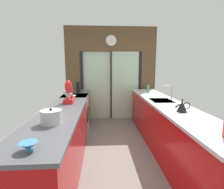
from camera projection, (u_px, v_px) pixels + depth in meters
name	position (u px, v px, depth m)	size (l,w,h in m)	color
ground_plane	(116.00, 145.00, 3.57)	(5.04, 7.60, 0.02)	slate
back_wall_unit	(111.00, 68.00, 5.09)	(2.64, 0.12, 2.70)	brown
left_counter_run	(66.00, 132.00, 2.98)	(0.62, 3.80, 0.92)	#AD0C0F
right_counter_run	(166.00, 127.00, 3.26)	(0.62, 3.80, 0.92)	#AD0C0F
sink_faucet	(170.00, 90.00, 3.41)	(0.19, 0.02, 0.30)	#B7BABC
oven_range	(75.00, 115.00, 4.08)	(0.60, 0.60, 0.92)	#B7BABC
mixing_bowl_near	(29.00, 146.00, 1.40)	(0.15, 0.15, 0.07)	teal
mixing_bowl_far	(72.00, 97.00, 3.52)	(0.17, 0.17, 0.08)	silver
knife_block	(78.00, 88.00, 4.43)	(0.09, 0.14, 0.27)	black
stand_mixer	(69.00, 94.00, 3.16)	(0.17, 0.27, 0.42)	red
stock_pot	(51.00, 117.00, 2.03)	(0.25, 0.25, 0.19)	#B7BABC
kettle	(182.00, 106.00, 2.56)	(0.23, 0.15, 0.19)	black
soap_bottle_far	(148.00, 89.00, 4.39)	(0.06, 0.06, 0.23)	#339E56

